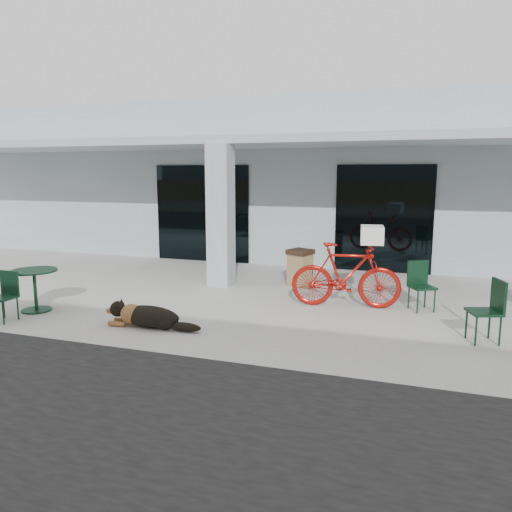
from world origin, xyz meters
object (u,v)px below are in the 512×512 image
(cafe_table_near, at_px, (35,290))
(dog, at_px, (149,315))
(cafe_chair_far_b, at_px, (484,311))
(cafe_chair_near, at_px, (2,297))
(trash_receptacle, at_px, (300,267))
(cafe_chair_far_a, at_px, (422,286))
(bicycle, at_px, (346,275))

(cafe_table_near, bearing_deg, dog, -4.61)
(cafe_table_near, bearing_deg, cafe_chair_far_b, 5.95)
(dog, bearing_deg, cafe_chair_near, -174.02)
(dog, xyz_separation_m, cafe_chair_near, (-2.53, -0.50, 0.22))
(dog, bearing_deg, cafe_chair_far_b, 5.78)
(cafe_table_near, height_order, trash_receptacle, trash_receptacle)
(cafe_chair_far_a, relative_size, cafe_chair_far_b, 0.95)
(dog, xyz_separation_m, trash_receptacle, (1.60, 3.80, 0.20))
(cafe_chair_far_a, bearing_deg, dog, -178.99)
(cafe_table_near, height_order, cafe_chair_far_b, cafe_chair_far_b)
(cafe_table_near, distance_m, cafe_chair_far_a, 7.07)
(cafe_chair_near, bearing_deg, trash_receptacle, 47.22)
(trash_receptacle, bearing_deg, cafe_chair_far_a, -26.49)
(cafe_table_near, height_order, cafe_chair_far_a, cafe_chair_far_a)
(cafe_chair_near, xyz_separation_m, cafe_chair_far_b, (7.62, 1.49, 0.05))
(cafe_table_near, bearing_deg, cafe_chair_far_a, 18.98)
(bicycle, height_order, cafe_table_near, bicycle)
(cafe_chair_far_b, bearing_deg, cafe_table_near, -102.18)
(bicycle, distance_m, cafe_chair_near, 6.06)
(cafe_chair_far_b, bearing_deg, cafe_chair_far_a, -167.65)
(bicycle, xyz_separation_m, cafe_chair_near, (-5.37, -2.80, -0.19))
(bicycle, relative_size, cafe_chair_far_b, 2.12)
(cafe_chair_far_b, bearing_deg, cafe_chair_near, -97.08)
(bicycle, height_order, cafe_chair_far_b, bicycle)
(bicycle, distance_m, dog, 3.68)
(dog, bearing_deg, bicycle, 33.79)
(cafe_chair_near, bearing_deg, cafe_table_near, 87.08)
(cafe_chair_near, bearing_deg, dog, 12.22)
(dog, distance_m, cafe_table_near, 2.49)
(cafe_table_near, relative_size, trash_receptacle, 1.00)
(cafe_chair_near, relative_size, cafe_chair_far_a, 0.94)
(dog, height_order, cafe_chair_far_b, cafe_chair_far_b)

